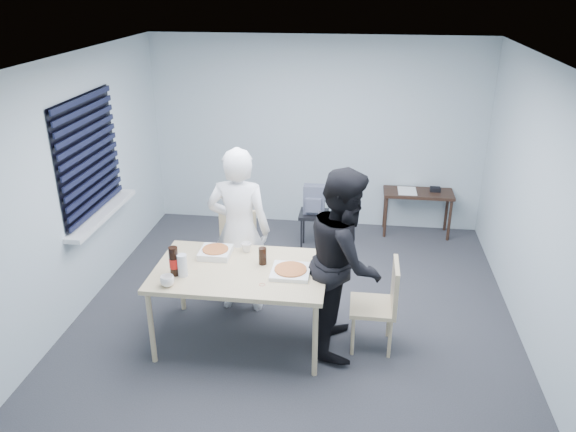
# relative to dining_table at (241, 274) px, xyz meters

# --- Properties ---
(room) EXTENTS (5.00, 5.00, 5.00)m
(room) POSITION_rel_dining_table_xyz_m (-1.75, 0.83, 0.72)
(room) COLOR #2D2D32
(room) RESTS_ON ground
(dining_table) EXTENTS (1.60, 1.01, 0.78)m
(dining_table) POSITION_rel_dining_table_xyz_m (0.00, 0.00, 0.00)
(dining_table) COLOR tan
(dining_table) RESTS_ON ground
(chair_far) EXTENTS (0.42, 0.42, 0.89)m
(chair_far) POSITION_rel_dining_table_xyz_m (-0.27, 1.02, -0.21)
(chair_far) COLOR tan
(chair_far) RESTS_ON ground
(chair_right) EXTENTS (0.42, 0.42, 0.89)m
(chair_right) POSITION_rel_dining_table_xyz_m (1.32, 0.06, -0.21)
(chair_right) COLOR tan
(chair_right) RESTS_ON ground
(person_white) EXTENTS (0.65, 0.42, 1.77)m
(person_white) POSITION_rel_dining_table_xyz_m (-0.14, 0.59, 0.17)
(person_white) COLOR white
(person_white) RESTS_ON ground
(person_black) EXTENTS (0.47, 0.86, 1.77)m
(person_black) POSITION_rel_dining_table_xyz_m (0.96, 0.08, 0.17)
(person_black) COLOR black
(person_black) RESTS_ON ground
(side_table) EXTENTS (0.92, 0.41, 0.61)m
(side_table) POSITION_rel_dining_table_xyz_m (1.85, 2.71, -0.18)
(side_table) COLOR #362218
(side_table) RESTS_ON ground
(stool) EXTENTS (0.36, 0.36, 0.51)m
(stool) POSITION_rel_dining_table_xyz_m (0.50, 2.06, -0.32)
(stool) COLOR black
(stool) RESTS_ON ground
(backpack) EXTENTS (0.27, 0.19, 0.37)m
(backpack) POSITION_rel_dining_table_xyz_m (0.50, 2.05, -0.03)
(backpack) COLOR slate
(backpack) RESTS_ON stool
(pizza_box_a) EXTENTS (0.30, 0.30, 0.07)m
(pizza_box_a) POSITION_rel_dining_table_xyz_m (-0.30, 0.24, 0.09)
(pizza_box_a) COLOR white
(pizza_box_a) RESTS_ON dining_table
(pizza_box_b) EXTENTS (0.35, 0.35, 0.05)m
(pizza_box_b) POSITION_rel_dining_table_xyz_m (0.47, -0.02, 0.08)
(pizza_box_b) COLOR white
(pizza_box_b) RESTS_ON dining_table
(mug_a) EXTENTS (0.17, 0.17, 0.10)m
(mug_a) POSITION_rel_dining_table_xyz_m (-0.57, -0.39, 0.11)
(mug_a) COLOR white
(mug_a) RESTS_ON dining_table
(mug_b) EXTENTS (0.10, 0.10, 0.09)m
(mug_b) POSITION_rel_dining_table_xyz_m (-0.02, 0.36, 0.11)
(mug_b) COLOR white
(mug_b) RESTS_ON dining_table
(cola_glass) EXTENTS (0.08, 0.08, 0.17)m
(cola_glass) POSITION_rel_dining_table_xyz_m (0.19, 0.12, 0.14)
(cola_glass) COLOR black
(cola_glass) RESTS_ON dining_table
(soda_bottle) EXTENTS (0.09, 0.09, 0.28)m
(soda_bottle) POSITION_rel_dining_table_xyz_m (-0.57, -0.19, 0.19)
(soda_bottle) COLOR black
(soda_bottle) RESTS_ON dining_table
(plastic_cups) EXTENTS (0.09, 0.09, 0.21)m
(plastic_cups) POSITION_rel_dining_table_xyz_m (-0.49, -0.19, 0.16)
(plastic_cups) COLOR silver
(plastic_cups) RESTS_ON dining_table
(rubber_band) EXTENTS (0.06, 0.06, 0.00)m
(rubber_band) POSITION_rel_dining_table_xyz_m (0.25, -0.26, 0.06)
(rubber_band) COLOR red
(rubber_band) RESTS_ON dining_table
(papers) EXTENTS (0.32, 0.38, 0.01)m
(papers) POSITION_rel_dining_table_xyz_m (1.70, 2.71, -0.10)
(papers) COLOR white
(papers) RESTS_ON side_table
(black_box) EXTENTS (0.16, 0.13, 0.06)m
(black_box) POSITION_rel_dining_table_xyz_m (2.07, 2.75, -0.08)
(black_box) COLOR black
(black_box) RESTS_ON side_table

